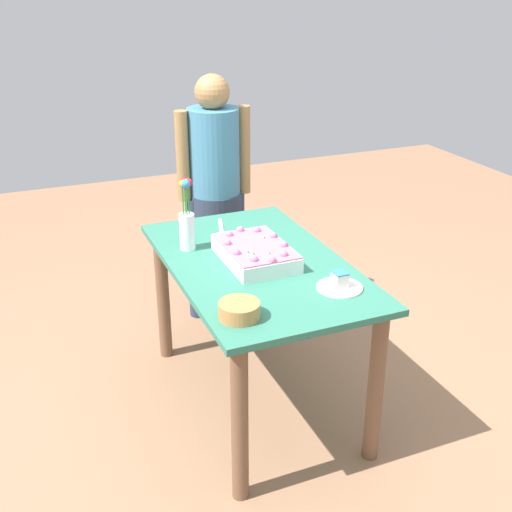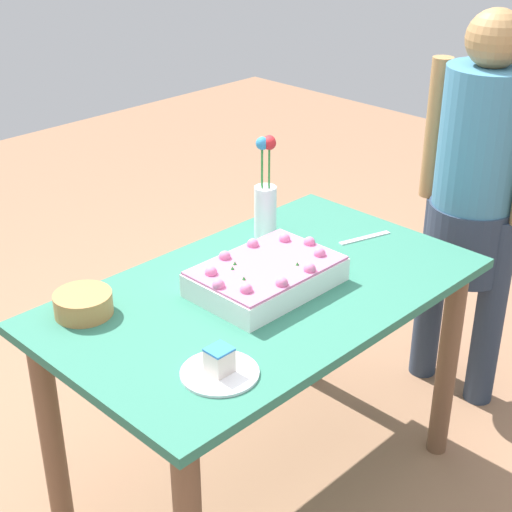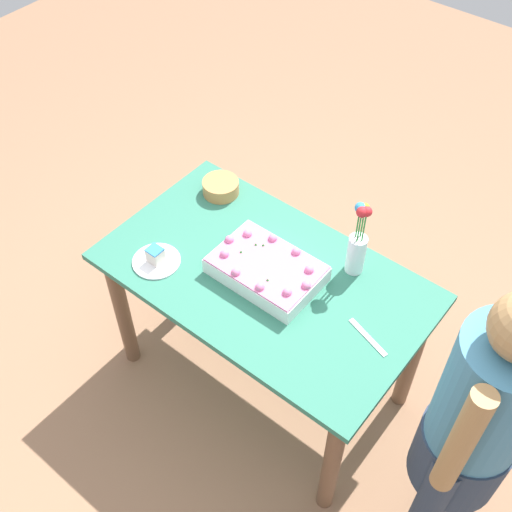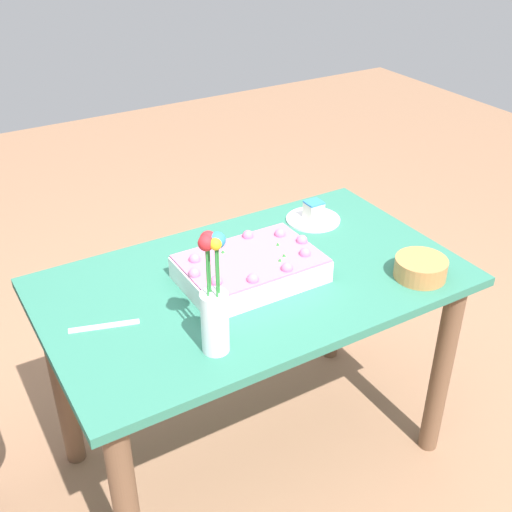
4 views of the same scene
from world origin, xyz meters
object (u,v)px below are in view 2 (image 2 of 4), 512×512
object	(u,v)px
person_standing	(475,190)
flower_vase	(266,198)
cake_knife	(365,238)
fruit_bowl	(83,304)
serving_plate_with_slice	(220,368)
sheet_cake	(267,276)

from	to	relation	value
person_standing	flower_vase	bearing A→B (deg)	-28.62
cake_knife	fruit_bowl	world-z (taller)	fruit_bowl
serving_plate_with_slice	flower_vase	world-z (taller)	flower_vase
fruit_bowl	cake_knife	bearing A→B (deg)	164.45
cake_knife	sheet_cake	bearing A→B (deg)	-162.93
serving_plate_with_slice	cake_knife	world-z (taller)	serving_plate_with_slice
sheet_cake	cake_knife	world-z (taller)	sheet_cake
serving_plate_with_slice	cake_knife	size ratio (longest dim) A/B	1.01
flower_vase	fruit_bowl	bearing A→B (deg)	-0.98
cake_knife	fruit_bowl	xyz separation A→B (m)	(0.95, -0.26, 0.03)
serving_plate_with_slice	cake_knife	bearing A→B (deg)	-165.84
serving_plate_with_slice	person_standing	distance (m)	1.35
cake_knife	flower_vase	size ratio (longest dim) A/B	0.55
flower_vase	cake_knife	bearing A→B (deg)	131.89
sheet_cake	cake_knife	bearing A→B (deg)	179.89
serving_plate_with_slice	fruit_bowl	bearing A→B (deg)	-81.83
person_standing	serving_plate_with_slice	bearing A→B (deg)	3.93
sheet_cake	serving_plate_with_slice	xyz separation A→B (m)	(0.40, 0.22, -0.02)
cake_knife	fruit_bowl	distance (m)	0.98
sheet_cake	cake_knife	distance (m)	0.48
sheet_cake	flower_vase	size ratio (longest dim) A/B	1.20
sheet_cake	serving_plate_with_slice	bearing A→B (deg)	29.19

